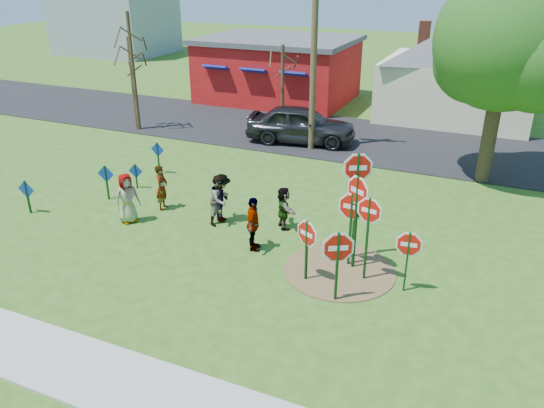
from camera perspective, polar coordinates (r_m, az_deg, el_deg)
The scene contains 30 objects.
ground at distance 17.81m, azimuth -5.75°, elevation -2.58°, with size 120.00×120.00×0.00m, color #315518.
sidewalk at distance 13.05m, azimuth -21.84°, elevation -15.46°, with size 22.00×1.80×0.08m, color #9E9E99.
road at distance 27.66m, azimuth 5.95°, elevation 7.38°, with size 120.00×7.50×0.04m, color black.
dirt_patch at distance 15.45m, azimuth 7.25°, elevation -7.10°, with size 3.20×3.20×0.03m, color brown.
red_building at distance 35.01m, azimuth 0.71°, elevation 14.36°, with size 9.40×7.69×3.90m.
cream_house at distance 32.25m, azimuth 19.58°, elevation 13.89°, with size 9.40×9.40×6.50m.
distant_building at distance 56.79m, azimuth -16.64°, elevation 19.33°, with size 10.00×8.00×8.00m, color #8C939E.
stop_sign_a at distance 14.33m, azimuth 3.77°, elevation -3.68°, with size 0.92×0.46×1.94m.
stop_sign_b at distance 15.11m, azimuth 9.13°, elevation 2.64°, with size 1.02×0.55×3.43m.
stop_sign_c at distance 14.73m, azimuth 9.15°, elevation 0.28°, with size 0.97×0.66×2.99m.
stop_sign_d at distance 14.29m, azimuth 10.36°, elevation -1.52°, with size 0.96×0.22×2.60m.
stop_sign_e at distance 13.48m, azimuth 7.09°, elevation -5.21°, with size 1.00×0.60×2.13m.
stop_sign_f at distance 14.27m, azimuth 14.47°, elevation -4.61°, with size 0.94×0.11×1.88m.
stop_sign_g at distance 15.04m, azimuth 8.55°, elevation -0.99°, with size 1.10×0.08×2.41m.
blue_diamond_a at distance 20.36m, azimuth -24.87°, elevation 1.07°, with size 0.67×0.07×1.24m.
blue_diamond_b at distance 20.49m, azimuth -17.40°, elevation 2.65°, with size 0.67×0.11×1.35m.
blue_diamond_c at distance 21.30m, azimuth -14.44°, elevation 3.19°, with size 0.58×0.12×1.02m.
blue_diamond_d at distance 22.55m, azimuth -12.17°, elevation 5.26°, with size 0.63×0.06×1.38m.
person_a at distance 18.44m, azimuth -15.33°, elevation 0.61°, with size 0.85×0.55×1.74m, color #3D5381.
person_b at distance 19.20m, azimuth -11.77°, elevation 1.76°, with size 0.60×0.39×1.64m, color #1E6F5E.
person_c at distance 17.82m, azimuth -5.64°, elevation 0.49°, with size 0.83×0.65×1.71m, color #975D36.
person_d at distance 17.93m, azimuth -5.40°, elevation 0.63°, with size 1.09×0.63×1.69m, color #323237.
person_e at distance 16.04m, azimuth -2.04°, elevation -2.18°, with size 1.01×0.42×1.73m, color #432E53.
person_f at distance 17.43m, azimuth 1.26°, elevation -0.42°, with size 1.35×0.43×1.46m, color #1F5028.
suv at distance 26.13m, azimuth 3.15°, elevation 8.56°, with size 2.12×5.27×1.80m, color #2F3034.
utility_pole at distance 24.39m, azimuth 4.56°, elevation 16.76°, with size 2.23×0.56×9.20m.
leafy_tree at distance 21.97m, azimuth 24.10°, elevation 15.07°, with size 5.74×5.23×8.15m.
bare_tree_west at distance 28.81m, azimuth -14.88°, elevation 13.68°, with size 1.80×1.80×4.77m.
bare_tree_east at distance 29.14m, azimuth 1.16°, elevation 13.87°, with size 1.80×1.80×4.23m.
bare_tree_mid at distance 28.61m, azimuth -14.86°, elevation 15.21°, with size 1.80×1.80×5.97m.
Camera 1 is at (7.99, -13.75, 8.02)m, focal length 35.00 mm.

